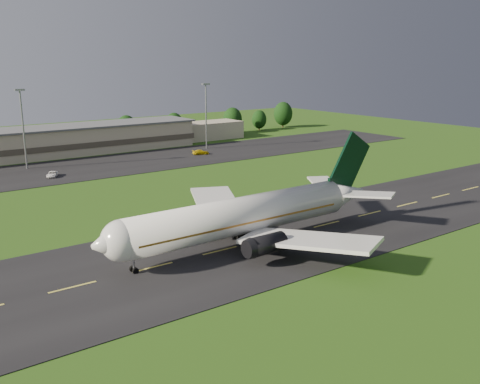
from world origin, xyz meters
TOP-DOWN VIEW (x-y plane):
  - ground at (0.00, 0.00)m, footprint 360.00×360.00m
  - taxiway at (0.00, 0.00)m, footprint 220.00×30.00m
  - apron at (0.00, 72.00)m, footprint 260.00×30.00m
  - airliner at (15.56, 0.00)m, footprint 51.23×42.18m
  - terminal at (6.40, 96.18)m, footprint 145.00×16.00m
  - light_mast_centre at (5.00, 80.00)m, footprint 2.40×1.20m
  - light_mast_east at (60.00, 80.00)m, footprint 2.40×1.20m
  - tree_line at (45.07, 106.08)m, footprint 196.22×9.68m
  - service_vehicle_c at (7.18, 66.10)m, footprint 4.04×5.13m
  - service_vehicle_d at (52.41, 71.34)m, footprint 5.23×3.15m

SIDE VIEW (x-z plane):
  - ground at x=0.00m, z-range 0.00..0.00m
  - taxiway at x=0.00m, z-range 0.00..0.10m
  - apron at x=0.00m, z-range 0.00..0.10m
  - service_vehicle_c at x=7.18m, z-range 0.10..1.40m
  - service_vehicle_d at x=52.41m, z-range 0.10..1.52m
  - terminal at x=6.40m, z-range -0.21..8.19m
  - airliner at x=15.56m, z-range -3.13..12.45m
  - tree_line at x=45.07m, z-range -0.31..10.22m
  - light_mast_centre at x=5.00m, z-range 2.56..22.91m
  - light_mast_east at x=60.00m, z-range 2.56..22.91m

